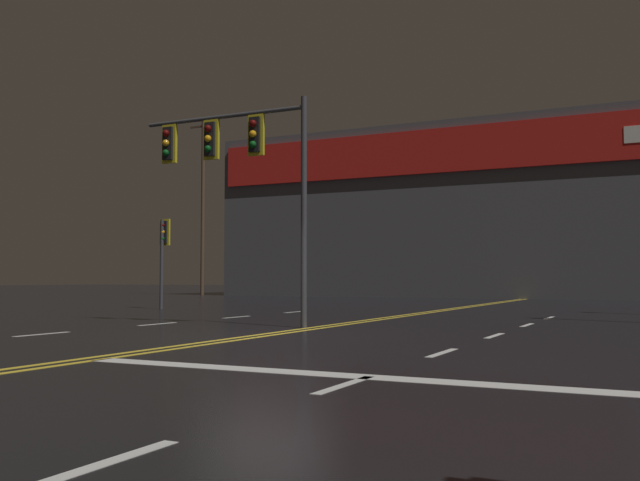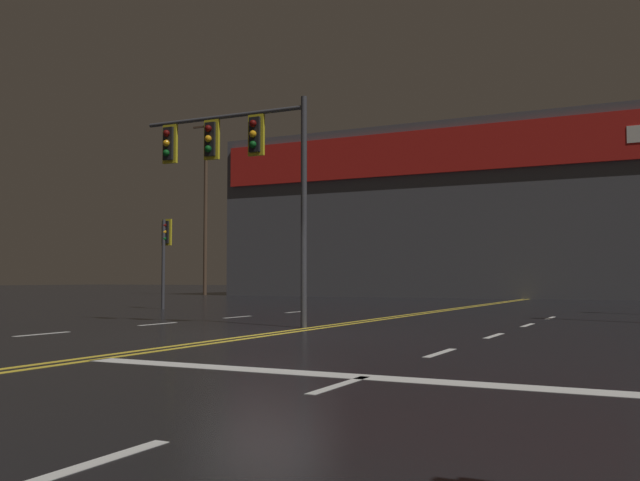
# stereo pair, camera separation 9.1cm
# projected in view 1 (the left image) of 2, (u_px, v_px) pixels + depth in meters

# --- Properties ---
(ground_plane) EXTENTS (200.00, 200.00, 0.00)m
(ground_plane) POSITION_uv_depth(u_px,v_px,m) (265.00, 335.00, 14.12)
(ground_plane) COLOR black
(road_markings) EXTENTS (12.29, 60.00, 0.01)m
(road_markings) POSITION_uv_depth(u_px,v_px,m) (275.00, 339.00, 13.13)
(road_markings) COLOR gold
(road_markings) RESTS_ON ground
(traffic_signal_median) EXTENTS (4.57, 0.36, 5.34)m
(traffic_signal_median) POSITION_uv_depth(u_px,v_px,m) (232.00, 152.00, 17.29)
(traffic_signal_median) COLOR #38383D
(traffic_signal_median) RESTS_ON ground
(traffic_signal_corner_northwest) EXTENTS (0.42, 0.36, 3.36)m
(traffic_signal_corner_northwest) POSITION_uv_depth(u_px,v_px,m) (164.00, 243.00, 26.60)
(traffic_signal_corner_northwest) COLOR #38383D
(traffic_signal_corner_northwest) RESTS_ON ground
(building_backdrop) EXTENTS (39.54, 10.23, 10.50)m
(building_backdrop) POSITION_uv_depth(u_px,v_px,m) (537.00, 212.00, 44.14)
(building_backdrop) COLOR #4C4C51
(building_backdrop) RESTS_ON ground
(utility_pole_row) EXTENTS (46.05, 0.26, 12.44)m
(utility_pole_row) POSITION_uv_depth(u_px,v_px,m) (507.00, 190.00, 40.49)
(utility_pole_row) COLOR #4C3828
(utility_pole_row) RESTS_ON ground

